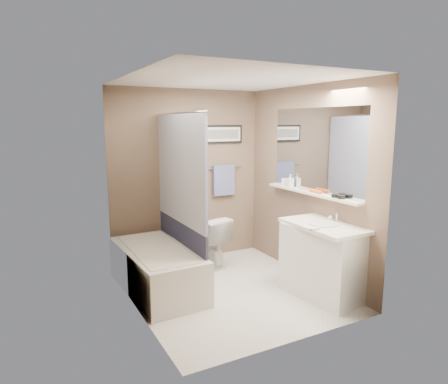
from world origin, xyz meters
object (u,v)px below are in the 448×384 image
vanity (323,262)px  glass_jar (284,182)px  toilet (207,241)px  bathtub (157,270)px  soap_bottle (290,181)px  candle_bowl_near (341,197)px  candle_bowl_far (335,196)px  hair_brush_front (316,191)px

vanity → glass_jar: 1.28m
toilet → vanity: bearing=102.9°
bathtub → soap_bottle: bearing=-7.2°
candle_bowl_near → glass_jar: 1.05m
bathtub → candle_bowl_far: size_ratio=16.67×
candle_bowl_near → hair_brush_front: size_ratio=0.41×
candle_bowl_far → hair_brush_front: size_ratio=0.41×
toilet → bathtub: bearing=16.5°
hair_brush_front → soap_bottle: (0.00, 0.50, 0.06)m
toilet → candle_bowl_near: (0.91, -1.56, 0.79)m
candle_bowl_near → candle_bowl_far: bearing=90.0°
toilet → candle_bowl_far: (0.91, -1.47, 0.79)m
candle_bowl_far → soap_bottle: bearing=90.0°
bathtub → vanity: size_ratio=1.67×
candle_bowl_near → soap_bottle: soap_bottle is taller
soap_bottle → toilet: bearing=145.2°
bathtub → toilet: (0.88, 0.49, 0.10)m
candle_bowl_near → soap_bottle: bearing=90.0°
vanity → candle_bowl_far: (0.19, 0.05, 0.73)m
hair_brush_front → glass_jar: glass_jar is taller
toilet → soap_bottle: bearing=132.4°
candle_bowl_far → soap_bottle: (0.00, 0.83, 0.06)m
toilet → soap_bottle: (0.91, -0.63, 0.85)m
hair_brush_front → toilet: bearing=128.7°
candle_bowl_far → hair_brush_front: 0.33m
toilet → candle_bowl_near: bearing=107.5°
bathtub → vanity: vanity is taller
bathtub → candle_bowl_far: 2.22m
bathtub → hair_brush_front: (1.79, -0.65, 0.89)m
toilet → glass_jar: bearing=138.0°
bathtub → soap_bottle: (1.79, -0.14, 0.95)m
glass_jar → soap_bottle: size_ratio=0.60×
bathtub → toilet: size_ratio=2.16×
bathtub → vanity: (1.60, -1.02, 0.15)m
vanity → glass_jar: glass_jar is taller
vanity → hair_brush_front: bearing=56.3°
bathtub → glass_jar: 2.01m
candle_bowl_near → glass_jar: bearing=90.0°
vanity → candle_bowl_near: (0.19, -0.05, 0.73)m
candle_bowl_near → hair_brush_front: bearing=90.0°
candle_bowl_near → hair_brush_front: hair_brush_front is taller
hair_brush_front → glass_jar: bearing=90.0°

